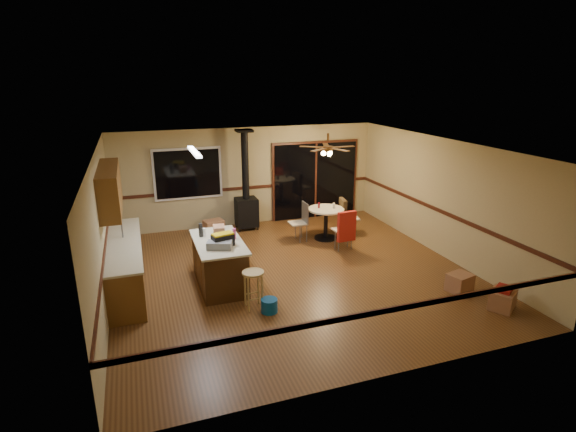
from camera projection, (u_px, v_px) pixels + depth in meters
name	position (u px, v px, depth m)	size (l,w,h in m)	color
floor	(293.00, 274.00, 9.21)	(7.00, 7.00, 0.00)	brown
ceiling	(293.00, 147.00, 8.42)	(7.00, 7.00, 0.00)	silver
wall_back	(249.00, 177.00, 11.97)	(7.00, 7.00, 0.00)	tan
wall_front	(386.00, 290.00, 5.66)	(7.00, 7.00, 0.00)	tan
wall_left	(102.00, 233.00, 7.72)	(7.00, 7.00, 0.00)	tan
wall_right	(442.00, 198.00, 9.91)	(7.00, 7.00, 0.00)	tan
chair_rail	(293.00, 227.00, 8.90)	(7.00, 7.00, 0.08)	#3F1B0F
window	(188.00, 174.00, 11.36)	(1.72, 0.10, 1.32)	black
sliding_door	(315.00, 181.00, 12.59)	(2.52, 0.10, 2.10)	black
lower_cabinets	(126.00, 266.00, 8.53)	(0.60, 3.00, 0.86)	brown
countertop	(123.00, 244.00, 8.39)	(0.64, 3.04, 0.04)	beige
upper_cabinets	(110.00, 189.00, 8.23)	(0.35, 2.00, 0.80)	brown
kitchen_island	(219.00, 263.00, 8.60)	(0.88, 1.68, 0.90)	#3B230F
wood_stove	(246.00, 202.00, 11.67)	(0.55, 0.50, 2.52)	black
ceiling_fan	(328.00, 150.00, 10.50)	(0.24, 0.24, 0.55)	brown
fluorescent_strip	(194.00, 152.00, 8.14)	(0.10, 1.20, 0.04)	white
toolbox_grey	(220.00, 245.00, 8.08)	(0.44, 0.24, 0.14)	slate
toolbox_black	(223.00, 240.00, 8.19)	(0.39, 0.21, 0.22)	black
toolbox_yellow_lid	(223.00, 234.00, 8.16)	(0.37, 0.20, 0.03)	gold
box_on_island	(219.00, 231.00, 8.73)	(0.22, 0.29, 0.20)	#966342
bottle_dark	(201.00, 230.00, 8.65)	(0.08, 0.08, 0.26)	black
bottle_pink	(234.00, 234.00, 8.54)	(0.07, 0.07, 0.21)	#D84C8C
bottle_white	(204.00, 232.00, 8.68)	(0.06, 0.06, 0.17)	white
bar_stool	(253.00, 290.00, 7.76)	(0.38, 0.38, 0.69)	tan
blue_bucket	(269.00, 306.00, 7.69)	(0.29, 0.29, 0.24)	#0C59B1
dining_table	(326.00, 218.00, 11.01)	(0.88, 0.88, 0.78)	black
glass_red	(319.00, 205.00, 10.95)	(0.05, 0.05, 0.14)	#590C14
glass_cream	(334.00, 206.00, 10.92)	(0.06, 0.06, 0.14)	beige
chair_left	(302.00, 217.00, 10.90)	(0.41, 0.40, 0.51)	#C4B591
chair_near	(346.00, 226.00, 10.23)	(0.45, 0.49, 0.70)	#C4B591
chair_right	(344.00, 213.00, 11.23)	(0.53, 0.50, 0.70)	#C4B591
box_under_window	(214.00, 228.00, 11.39)	(0.47, 0.38, 0.38)	#966342
box_corner_a	(502.00, 300.00, 7.79)	(0.44, 0.37, 0.34)	#966342
box_corner_b	(460.00, 283.00, 8.42)	(0.42, 0.36, 0.34)	#966342
box_small_red	(504.00, 289.00, 7.72)	(0.29, 0.24, 0.08)	maroon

